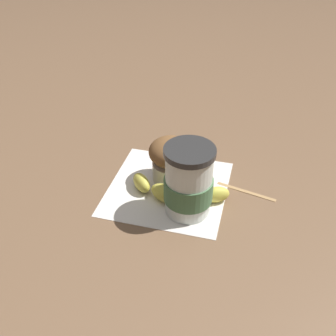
{
  "coord_description": "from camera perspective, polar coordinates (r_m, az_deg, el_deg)",
  "views": [
    {
      "loc": [
        -0.09,
        0.55,
        0.46
      ],
      "look_at": [
        0.0,
        0.0,
        0.05
      ],
      "focal_mm": 42.0,
      "sensor_mm": 36.0,
      "label": 1
    }
  ],
  "objects": [
    {
      "name": "ground_plane",
      "position": [
        0.72,
        -0.0,
        -2.94
      ],
      "size": [
        3.0,
        3.0,
        0.0
      ],
      "primitive_type": "plane",
      "color": "brown"
    },
    {
      "name": "paper_napkin",
      "position": [
        0.72,
        -0.0,
        -2.9
      ],
      "size": [
        0.23,
        0.23,
        0.0
      ],
      "primitive_type": "cube",
      "rotation": [
        0.0,
        0.0,
        -0.1
      ],
      "color": "white",
      "rests_on": "ground_plane"
    },
    {
      "name": "coffee_cup",
      "position": [
        0.64,
        3.0,
        -2.13
      ],
      "size": [
        0.08,
        0.08,
        0.12
      ],
      "color": "silver",
      "rests_on": "paper_napkin"
    },
    {
      "name": "wooden_stirrer",
      "position": [
        0.73,
        11.26,
        -3.36
      ],
      "size": [
        0.11,
        0.04,
        0.0
      ],
      "primitive_type": "cube",
      "rotation": [
        0.0,
        0.0,
        5.96
      ],
      "color": "tan",
      "rests_on": "ground_plane"
    },
    {
      "name": "banana",
      "position": [
        0.69,
        1.26,
        -3.57
      ],
      "size": [
        0.19,
        0.08,
        0.03
      ],
      "color": "#D6CC4C",
      "rests_on": "paper_napkin"
    },
    {
      "name": "muffin",
      "position": [
        0.71,
        0.66,
        1.39
      ],
      "size": [
        0.08,
        0.08,
        0.09
      ],
      "color": "white",
      "rests_on": "paper_napkin"
    }
  ]
}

